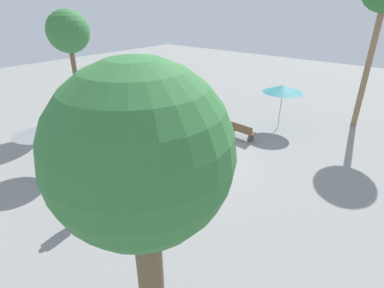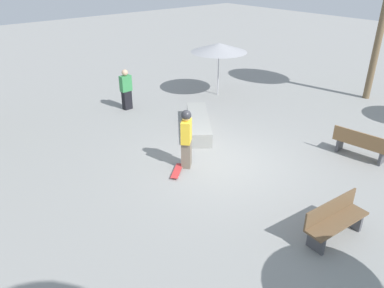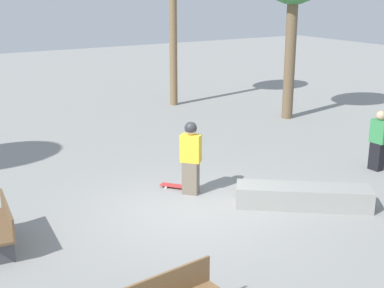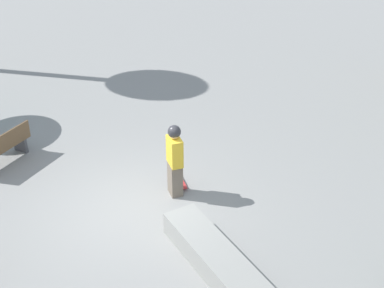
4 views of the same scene
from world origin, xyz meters
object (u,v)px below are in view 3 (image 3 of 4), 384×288
bystander_watching (378,141)px  concrete_ledge (303,196)px  skateboard (177,186)px  bench_near (0,226)px  skater_main (191,155)px

bystander_watching → concrete_ledge: bearing=101.8°
skateboard → bystander_watching: bearing=-146.4°
skateboard → concrete_ledge: (1.81, -2.35, 0.17)m
skateboard → concrete_ledge: 2.97m
concrete_ledge → bench_near: bench_near is taller
skater_main → concrete_ledge: bearing=179.1°
bystander_watching → bench_near: bearing=83.8°
skater_main → bystander_watching: 5.09m
skateboard → bystander_watching: bystander_watching is taller
skater_main → skateboard: (-0.12, 0.44, -0.86)m
skateboard → skater_main: bearing=155.7°
bench_near → skater_main: bearing=-78.6°
skater_main → bystander_watching: (4.97, -1.08, -0.13)m
bench_near → bystander_watching: 9.32m
bench_near → bystander_watching: bearing=-88.5°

